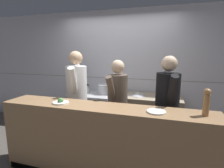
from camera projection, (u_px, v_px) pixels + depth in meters
The scene contains 15 objects.
ground_plane at pixel (96, 162), 2.76m from camera, with size 14.00×14.00×0.00m, color #4C4742.
wall_back_tiled at pixel (119, 71), 3.87m from camera, with size 8.00×0.06×2.60m.
oven_range at pixel (93, 112), 3.78m from camera, with size 0.89×0.71×0.86m.
prep_counter at pixel (147, 118), 3.45m from camera, with size 1.28×0.65×0.89m.
pass_counter at pixel (103, 143), 2.37m from camera, with size 2.86×0.45×1.02m.
stock_pot at pixel (83, 89), 3.74m from camera, with size 0.31×0.31×0.16m.
sauce_pot at pixel (105, 89), 3.63m from camera, with size 0.30×0.30×0.20m.
mixing_bowl_steel at pixel (138, 94), 3.39m from camera, with size 0.29×0.29×0.07m.
chefs_knife at pixel (128, 95), 3.38m from camera, with size 0.34×0.17×0.02m.
plated_dish_main at pixel (61, 102), 2.42m from camera, with size 0.22×0.22×0.08m.
plated_dish_appetiser at pixel (156, 112), 2.05m from camera, with size 0.23×0.23×0.02m.
pepper_mill at pixel (207, 102), 1.91m from camera, with size 0.08×0.08×0.31m.
chef_head_cook at pixel (77, 96), 3.05m from camera, with size 0.43×0.76×1.74m.
chef_sous at pixel (118, 103), 2.87m from camera, with size 0.39×0.70×1.60m.
chef_line at pixel (167, 107), 2.56m from camera, with size 0.41×0.73×1.67m.
Camera 1 is at (0.97, -2.31, 1.72)m, focal length 28.00 mm.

